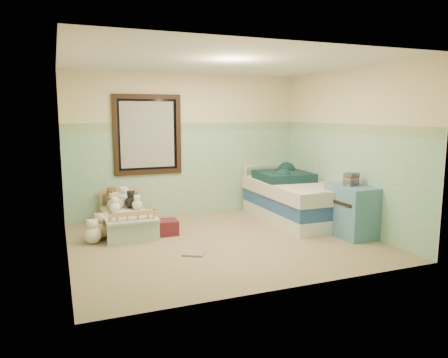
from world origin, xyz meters
name	(u,v)px	position (x,y,z in m)	size (l,w,h in m)	color
floor	(224,242)	(0.00, 0.00, -0.01)	(4.20, 3.60, 0.02)	#7A6E52
ceiling	(224,61)	(0.00, 0.00, 2.51)	(4.20, 3.60, 0.02)	silver
wall_back	(187,145)	(0.00, 1.80, 1.25)	(4.20, 0.04, 2.50)	beige
wall_front	(290,170)	(0.00, -1.80, 1.25)	(4.20, 0.04, 2.50)	beige
wall_left	(63,160)	(-2.10, 0.00, 1.25)	(0.04, 3.60, 2.50)	beige
wall_right	(348,149)	(2.10, 0.00, 1.25)	(0.04, 3.60, 2.50)	beige
wainscot_mint	(187,173)	(0.00, 1.79, 0.75)	(4.20, 0.01, 1.50)	#73AA81
border_strip	(187,127)	(0.00, 1.79, 1.57)	(4.20, 0.01, 0.15)	#447549
window_frame	(148,135)	(-0.70, 1.76, 1.45)	(1.16, 0.06, 1.36)	black
window_blinds	(148,135)	(-0.70, 1.77, 1.45)	(0.92, 0.01, 1.12)	#ADADA9
toddler_bed_frame	(126,225)	(-1.22, 1.05, 0.09)	(0.67, 1.34, 0.17)	#C17643
toddler_mattress	(126,216)	(-1.22, 1.05, 0.23)	(0.61, 1.29, 0.12)	silver
patchwork_quilt	(130,218)	(-1.22, 0.63, 0.31)	(0.73, 0.67, 0.03)	#7AA4CB
plush_bed_brown	(112,200)	(-1.37, 1.55, 0.40)	(0.22, 0.22, 0.22)	brown
plush_bed_white	(124,199)	(-1.17, 1.55, 0.40)	(0.22, 0.22, 0.22)	white
plush_bed_tan	(117,203)	(-1.32, 1.33, 0.39)	(0.19, 0.19, 0.19)	tan
plush_bed_dark	(131,202)	(-1.09, 1.33, 0.39)	(0.19, 0.19, 0.19)	black
plush_floor_cream	(93,235)	(-1.75, 0.57, 0.12)	(0.24, 0.24, 0.24)	#F4E6CC
plush_floor_tan	(100,230)	(-1.63, 0.75, 0.13)	(0.26, 0.26, 0.26)	tan
twin_bed_frame	(294,214)	(1.55, 0.66, 0.11)	(1.00, 2.00, 0.22)	silver
twin_boxspring	(294,201)	(1.55, 0.66, 0.33)	(1.00, 2.00, 0.22)	navy
twin_mattress	(295,189)	(1.55, 0.66, 0.55)	(1.04, 2.04, 0.22)	beige
teal_blanket	(283,176)	(1.50, 0.96, 0.73)	(0.85, 0.90, 0.14)	black
dresser	(351,211)	(1.85, -0.45, 0.38)	(0.47, 0.76, 0.76)	teal
book_stack	(351,179)	(1.85, -0.41, 0.85)	(0.19, 0.15, 0.19)	brown
red_pillow	(166,227)	(-0.70, 0.63, 0.11)	(0.35, 0.31, 0.22)	#9E293D
floor_book	(193,254)	(-0.58, -0.41, 0.01)	(0.27, 0.21, 0.03)	orange
extra_plush_0	(118,203)	(-1.29, 1.35, 0.38)	(0.18, 0.18, 0.18)	tan
extra_plush_1	(137,205)	(-1.01, 1.18, 0.37)	(0.16, 0.16, 0.16)	#F4E6CC
extra_plush_2	(113,204)	(-1.38, 1.28, 0.39)	(0.19, 0.19, 0.19)	tan
extra_plush_3	(115,207)	(-1.37, 1.10, 0.38)	(0.17, 0.17, 0.17)	white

